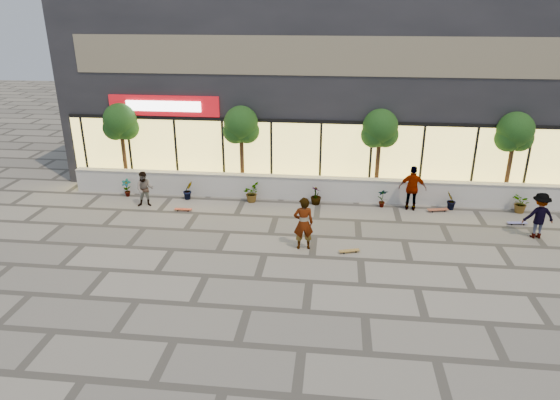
# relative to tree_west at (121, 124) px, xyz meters

# --- Properties ---
(ground) EXTENTS (80.00, 80.00, 0.00)m
(ground) POSITION_rel_tree_west_xyz_m (9.00, -7.70, -2.99)
(ground) COLOR gray
(ground) RESTS_ON ground
(planter_wall) EXTENTS (22.00, 0.42, 1.04)m
(planter_wall) POSITION_rel_tree_west_xyz_m (9.00, -0.70, -2.46)
(planter_wall) COLOR beige
(planter_wall) RESTS_ON ground
(retail_building) EXTENTS (24.00, 9.17, 8.50)m
(retail_building) POSITION_rel_tree_west_xyz_m (9.00, 4.79, 1.26)
(retail_building) COLOR black
(retail_building) RESTS_ON ground
(shrub_a) EXTENTS (0.43, 0.29, 0.81)m
(shrub_a) POSITION_rel_tree_west_xyz_m (0.50, -1.25, -2.58)
(shrub_a) COLOR #193711
(shrub_a) RESTS_ON ground
(shrub_b) EXTENTS (0.57, 0.57, 0.81)m
(shrub_b) POSITION_rel_tree_west_xyz_m (3.30, -1.25, -2.58)
(shrub_b) COLOR #193711
(shrub_b) RESTS_ON ground
(shrub_c) EXTENTS (0.68, 0.77, 0.81)m
(shrub_c) POSITION_rel_tree_west_xyz_m (6.10, -1.25, -2.58)
(shrub_c) COLOR #193711
(shrub_c) RESTS_ON ground
(shrub_d) EXTENTS (0.64, 0.64, 0.81)m
(shrub_d) POSITION_rel_tree_west_xyz_m (8.90, -1.25, -2.58)
(shrub_d) COLOR #193711
(shrub_d) RESTS_ON ground
(shrub_e) EXTENTS (0.46, 0.35, 0.81)m
(shrub_e) POSITION_rel_tree_west_xyz_m (11.70, -1.25, -2.58)
(shrub_e) COLOR #193711
(shrub_e) RESTS_ON ground
(shrub_f) EXTENTS (0.55, 0.57, 0.81)m
(shrub_f) POSITION_rel_tree_west_xyz_m (14.50, -1.25, -2.58)
(shrub_f) COLOR #193711
(shrub_f) RESTS_ON ground
(shrub_g) EXTENTS (0.77, 0.84, 0.81)m
(shrub_g) POSITION_rel_tree_west_xyz_m (17.30, -1.25, -2.58)
(shrub_g) COLOR #193711
(shrub_g) RESTS_ON ground
(tree_west) EXTENTS (1.60, 1.50, 3.92)m
(tree_west) POSITION_rel_tree_west_xyz_m (0.00, 0.00, 0.00)
(tree_west) COLOR #462A19
(tree_west) RESTS_ON ground
(tree_midwest) EXTENTS (1.60, 1.50, 3.92)m
(tree_midwest) POSITION_rel_tree_west_xyz_m (5.50, 0.00, 0.00)
(tree_midwest) COLOR #462A19
(tree_midwest) RESTS_ON ground
(tree_mideast) EXTENTS (1.60, 1.50, 3.92)m
(tree_mideast) POSITION_rel_tree_west_xyz_m (11.50, 0.00, 0.00)
(tree_mideast) COLOR #462A19
(tree_mideast) RESTS_ON ground
(tree_east) EXTENTS (1.60, 1.50, 3.92)m
(tree_east) POSITION_rel_tree_west_xyz_m (17.00, 0.00, 0.00)
(tree_east) COLOR #462A19
(tree_east) RESTS_ON ground
(skater_center) EXTENTS (0.77, 0.58, 1.91)m
(skater_center) POSITION_rel_tree_west_xyz_m (8.65, -5.45, -2.03)
(skater_center) COLOR silver
(skater_center) RESTS_ON ground
(skater_left) EXTENTS (0.83, 0.70, 1.52)m
(skater_left) POSITION_rel_tree_west_xyz_m (1.75, -2.26, -2.23)
(skater_left) COLOR tan
(skater_left) RESTS_ON ground
(skater_right_near) EXTENTS (1.16, 0.62, 1.89)m
(skater_right_near) POSITION_rel_tree_west_xyz_m (12.87, -1.40, -2.04)
(skater_right_near) COLOR white
(skater_right_near) RESTS_ON ground
(skater_right_far) EXTENTS (1.17, 0.75, 1.73)m
(skater_right_far) POSITION_rel_tree_west_xyz_m (17.08, -3.59, -2.12)
(skater_right_far) COLOR #A0391D
(skater_right_far) RESTS_ON ground
(skateboard_center) EXTENTS (0.75, 0.40, 0.09)m
(skateboard_center) POSITION_rel_tree_west_xyz_m (10.26, -5.60, -2.91)
(skateboard_center) COLOR olive
(skateboard_center) RESTS_ON ground
(skateboard_left) EXTENTS (0.73, 0.20, 0.09)m
(skateboard_left) POSITION_rel_tree_west_xyz_m (3.47, -2.61, -2.91)
(skateboard_left) COLOR #C33E24
(skateboard_left) RESTS_ON ground
(skateboard_right_near) EXTENTS (0.89, 0.42, 0.10)m
(skateboard_right_near) POSITION_rel_tree_west_xyz_m (13.97, -1.50, -2.90)
(skateboard_right_near) COLOR brown
(skateboard_right_near) RESTS_ON ground
(skateboard_right_far) EXTENTS (0.78, 0.28, 0.09)m
(skateboard_right_far) POSITION_rel_tree_west_xyz_m (16.79, -2.51, -2.91)
(skateboard_right_far) COLOR #5759A0
(skateboard_right_far) RESTS_ON ground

